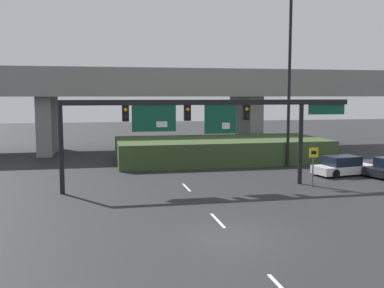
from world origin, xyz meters
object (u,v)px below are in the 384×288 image
at_px(signal_gantry, 203,116).
at_px(parked_sedan_near_right, 343,166).
at_px(speed_limit_sign, 313,161).
at_px(highway_light_pole_near, 290,60).

bearing_deg(signal_gantry, parked_sedan_near_right, 12.17).
bearing_deg(signal_gantry, speed_limit_sign, -9.88).
distance_m(highway_light_pole_near, parked_sedan_near_right, 9.27).
distance_m(speed_limit_sign, parked_sedan_near_right, 5.49).
relative_size(speed_limit_sign, parked_sedan_near_right, 0.55).
relative_size(signal_gantry, parked_sedan_near_right, 3.89).
xyz_separation_m(signal_gantry, speed_limit_sign, (6.74, -1.17, -2.82)).
xyz_separation_m(speed_limit_sign, highway_light_pole_near, (1.77, 7.93, 6.81)).
height_order(speed_limit_sign, highway_light_pole_near, highway_light_pole_near).
height_order(signal_gantry, parked_sedan_near_right, signal_gantry).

